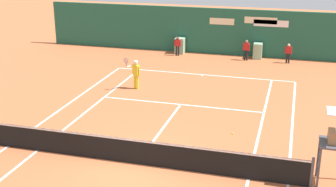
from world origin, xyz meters
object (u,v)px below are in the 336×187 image
tennis_ball_near_service_line (233,133)px  tennis_ball_by_sideline (190,102)px  tennis_ball_mid_court (126,142)px  ball_kid_left_post (288,52)px  ball_kid_right_post (178,45)px  ball_kid_centre_post (246,49)px  player_on_baseline (136,72)px

tennis_ball_near_service_line → tennis_ball_by_sideline: bearing=128.0°
tennis_ball_mid_court → ball_kid_left_post: bearing=68.1°
ball_kid_right_post → tennis_ball_near_service_line: 13.42m
ball_kid_right_post → ball_kid_centre_post: size_ratio=0.97×
ball_kid_right_post → tennis_ball_mid_court: ball_kid_right_post is taller
ball_kid_left_post → tennis_ball_near_service_line: (-1.77, -12.19, -0.70)m
player_on_baseline → ball_kid_right_post: bearing=-71.4°
player_on_baseline → ball_kid_left_post: size_ratio=1.39×
player_on_baseline → tennis_ball_near_service_line: (5.86, -4.55, -0.90)m
ball_kid_centre_post → tennis_ball_mid_court: ball_kid_centre_post is taller
ball_kid_left_post → tennis_ball_near_service_line: ball_kid_left_post is taller
ball_kid_centre_post → tennis_ball_by_sideline: bearing=88.5°
player_on_baseline → ball_kid_left_post: player_on_baseline is taller
ball_kid_left_post → tennis_ball_mid_court: (-5.72, -14.20, -0.70)m
player_on_baseline → tennis_ball_mid_court: size_ratio=26.24×
player_on_baseline → ball_kid_centre_post: bearing=-102.2°
ball_kid_left_post → player_on_baseline: bearing=51.4°
ball_kid_right_post → tennis_ball_mid_court: size_ratio=19.32×
ball_kid_centre_post → tennis_ball_mid_court: (-3.04, -14.20, -0.75)m
tennis_ball_mid_court → tennis_ball_near_service_line: (3.95, 2.01, 0.00)m
ball_kid_centre_post → tennis_ball_near_service_line: (0.91, -12.19, -0.75)m
tennis_ball_mid_court → player_on_baseline: bearing=106.3°
ball_kid_centre_post → player_on_baseline: bearing=66.2°
player_on_baseline → tennis_ball_by_sideline: 3.64m
ball_kid_left_post → tennis_ball_by_sideline: size_ratio=18.85×
tennis_ball_mid_court → ball_kid_centre_post: bearing=77.9°
player_on_baseline → ball_kid_left_post: bearing=-114.2°
ball_kid_centre_post → tennis_ball_by_sideline: 9.08m
ball_kid_centre_post → tennis_ball_mid_court: bearing=87.0°
ball_kid_right_post → tennis_ball_mid_court: bearing=87.5°
player_on_baseline → tennis_ball_by_sideline: player_on_baseline is taller
ball_kid_right_post → ball_kid_centre_post: (4.66, -0.00, 0.02)m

